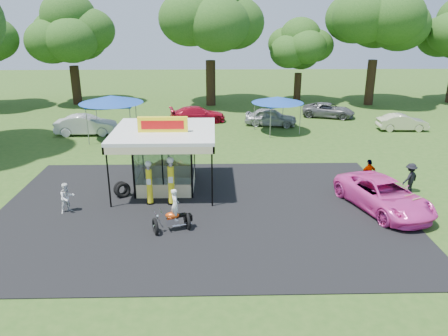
{
  "coord_description": "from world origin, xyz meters",
  "views": [
    {
      "loc": [
        0.65,
        -17.72,
        9.22
      ],
      "look_at": [
        1.18,
        4.0,
        1.52
      ],
      "focal_mm": 35.0,
      "sensor_mm": 36.0,
      "label": 1
    }
  ],
  "objects_px": {
    "motorcycle": "(174,214)",
    "spectator_east_b": "(369,174)",
    "spectator_east_a": "(410,178)",
    "tent_east": "(278,100)",
    "bg_car_d": "(328,110)",
    "bg_car_a": "(86,125)",
    "spectator_west": "(67,198)",
    "bg_car_e": "(402,122)",
    "tent_west": "(111,100)",
    "pink_sedan": "(384,195)",
    "gas_station_kiosk": "(165,158)",
    "bg_car_b": "(198,115)",
    "bg_car_c": "(271,117)",
    "a_frame_sign": "(412,207)",
    "gas_pump_right": "(171,182)",
    "gas_pump_left": "(149,184)",
    "kiosk_car": "(170,167)"
  },
  "relations": [
    {
      "from": "motorcycle",
      "to": "spectator_east_b",
      "type": "relative_size",
      "value": 1.24
    },
    {
      "from": "spectator_east_a",
      "to": "tent_east",
      "type": "height_order",
      "value": "tent_east"
    },
    {
      "from": "motorcycle",
      "to": "bg_car_d",
      "type": "height_order",
      "value": "motorcycle"
    },
    {
      "from": "bg_car_a",
      "to": "spectator_west",
      "type": "bearing_deg",
      "value": -170.52
    },
    {
      "from": "bg_car_e",
      "to": "tent_west",
      "type": "bearing_deg",
      "value": 96.45
    },
    {
      "from": "motorcycle",
      "to": "pink_sedan",
      "type": "xyz_separation_m",
      "value": [
        10.16,
        2.0,
        -0.03
      ]
    },
    {
      "from": "spectator_west",
      "to": "bg_car_d",
      "type": "distance_m",
      "value": 27.23
    },
    {
      "from": "tent_east",
      "to": "gas_station_kiosk",
      "type": "bearing_deg",
      "value": -122.89
    },
    {
      "from": "bg_car_a",
      "to": "bg_car_b",
      "type": "distance_m",
      "value": 9.65
    },
    {
      "from": "bg_car_c",
      "to": "motorcycle",
      "type": "bearing_deg",
      "value": 173.32
    },
    {
      "from": "gas_station_kiosk",
      "to": "a_frame_sign",
      "type": "distance_m",
      "value": 12.75
    },
    {
      "from": "gas_pump_right",
      "to": "tent_east",
      "type": "xyz_separation_m",
      "value": [
        7.34,
        14.3,
        1.43
      ]
    },
    {
      "from": "gas_pump_left",
      "to": "a_frame_sign",
      "type": "relative_size",
      "value": 2.15
    },
    {
      "from": "gas_pump_right",
      "to": "bg_car_d",
      "type": "bearing_deg",
      "value": 56.56
    },
    {
      "from": "gas_pump_right",
      "to": "tent_east",
      "type": "height_order",
      "value": "tent_east"
    },
    {
      "from": "bg_car_c",
      "to": "bg_car_e",
      "type": "bearing_deg",
      "value": -87.48
    },
    {
      "from": "spectator_east_a",
      "to": "bg_car_b",
      "type": "relative_size",
      "value": 0.34
    },
    {
      "from": "spectator_west",
      "to": "bg_car_e",
      "type": "height_order",
      "value": "spectator_west"
    },
    {
      "from": "spectator_east_b",
      "to": "gas_pump_right",
      "type": "bearing_deg",
      "value": -4.33
    },
    {
      "from": "gas_pump_right",
      "to": "bg_car_b",
      "type": "relative_size",
      "value": 0.52
    },
    {
      "from": "spectator_east_a",
      "to": "pink_sedan",
      "type": "bearing_deg",
      "value": 12.18
    },
    {
      "from": "gas_pump_left",
      "to": "spectator_east_a",
      "type": "bearing_deg",
      "value": 5.1
    },
    {
      "from": "gas_pump_right",
      "to": "bg_car_a",
      "type": "bearing_deg",
      "value": 120.16
    },
    {
      "from": "bg_car_a",
      "to": "tent_east",
      "type": "xyz_separation_m",
      "value": [
        15.4,
        0.43,
        1.86
      ]
    },
    {
      "from": "gas_pump_right",
      "to": "tent_west",
      "type": "xyz_separation_m",
      "value": [
        -5.61,
        12.62,
        1.83
      ]
    },
    {
      "from": "pink_sedan",
      "to": "bg_car_b",
      "type": "height_order",
      "value": "pink_sedan"
    },
    {
      "from": "gas_pump_right",
      "to": "spectator_east_b",
      "type": "relative_size",
      "value": 1.53
    },
    {
      "from": "motorcycle",
      "to": "bg_car_c",
      "type": "height_order",
      "value": "motorcycle"
    },
    {
      "from": "gas_station_kiosk",
      "to": "bg_car_b",
      "type": "distance_m",
      "value": 15.7
    },
    {
      "from": "kiosk_car",
      "to": "bg_car_b",
      "type": "xyz_separation_m",
      "value": [
        1.22,
        13.41,
        0.23
      ]
    },
    {
      "from": "a_frame_sign",
      "to": "tent_west",
      "type": "relative_size",
      "value": 0.23
    },
    {
      "from": "gas_pump_left",
      "to": "pink_sedan",
      "type": "height_order",
      "value": "gas_pump_left"
    },
    {
      "from": "pink_sedan",
      "to": "tent_east",
      "type": "bearing_deg",
      "value": 84.38
    },
    {
      "from": "gas_pump_left",
      "to": "tent_west",
      "type": "relative_size",
      "value": 0.48
    },
    {
      "from": "tent_east",
      "to": "a_frame_sign",
      "type": "bearing_deg",
      "value": -75.35
    },
    {
      "from": "gas_station_kiosk",
      "to": "bg_car_b",
      "type": "height_order",
      "value": "gas_station_kiosk"
    },
    {
      "from": "gas_station_kiosk",
      "to": "tent_west",
      "type": "bearing_deg",
      "value": 116.19
    },
    {
      "from": "gas_station_kiosk",
      "to": "a_frame_sign",
      "type": "bearing_deg",
      "value": -18.48
    },
    {
      "from": "bg_car_a",
      "to": "motorcycle",
      "type": "bearing_deg",
      "value": -155.57
    },
    {
      "from": "a_frame_sign",
      "to": "bg_car_e",
      "type": "relative_size",
      "value": 0.27
    },
    {
      "from": "bg_car_b",
      "to": "gas_pump_left",
      "type": "bearing_deg",
      "value": 162.91
    },
    {
      "from": "spectator_east_b",
      "to": "tent_west",
      "type": "height_order",
      "value": "tent_west"
    },
    {
      "from": "a_frame_sign",
      "to": "bg_car_c",
      "type": "xyz_separation_m",
      "value": [
        -4.42,
        18.33,
        0.2
      ]
    },
    {
      "from": "gas_pump_right",
      "to": "spectator_east_b",
      "type": "bearing_deg",
      "value": 10.32
    },
    {
      "from": "bg_car_c",
      "to": "tent_west",
      "type": "distance_m",
      "value": 13.52
    },
    {
      "from": "gas_station_kiosk",
      "to": "pink_sedan",
      "type": "height_order",
      "value": "gas_station_kiosk"
    },
    {
      "from": "bg_car_b",
      "to": "tent_west",
      "type": "height_order",
      "value": "tent_west"
    },
    {
      "from": "gas_station_kiosk",
      "to": "pink_sedan",
      "type": "bearing_deg",
      "value": -15.64
    },
    {
      "from": "bg_car_a",
      "to": "bg_car_b",
      "type": "xyz_separation_m",
      "value": [
        8.8,
        3.95,
        -0.08
      ]
    },
    {
      "from": "bg_car_e",
      "to": "tent_west",
      "type": "xyz_separation_m",
      "value": [
        -23.5,
        -1.98,
        2.39
      ]
    }
  ]
}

